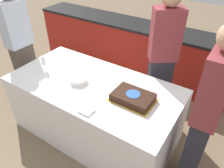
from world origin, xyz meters
TOP-DOWN VIEW (x-y plane):
  - ground_plane at (0.00, 0.00)m, footprint 14.00×14.00m
  - back_counter at (0.00, 1.57)m, footprint 4.40×0.58m
  - dining_table at (0.00, 0.00)m, footprint 1.97×1.00m
  - cake at (0.51, -0.01)m, footprint 0.44×0.31m
  - plate_stack at (-0.16, -0.06)m, footprint 0.20×0.20m
  - wine_glass at (-0.67, -0.08)m, footprint 0.07×0.07m
  - side_plate_near_cake at (0.57, 0.30)m, footprint 0.19×0.19m
  - utensil_pile at (0.22, -0.40)m, footprint 0.13×0.11m
  - person_cutting_cake at (0.51, 0.72)m, footprint 0.39×0.36m
  - person_seated_left at (-1.21, 0.00)m, footprint 0.20×0.33m
  - person_seated_right at (1.21, 0.00)m, footprint 0.21×0.39m

SIDE VIEW (x-z plane):
  - ground_plane at x=0.00m, z-range 0.00..0.00m
  - dining_table at x=0.00m, z-range 0.00..0.76m
  - back_counter at x=0.00m, z-range 0.00..0.92m
  - side_plate_near_cake at x=0.57m, z-range 0.76..0.77m
  - utensil_pile at x=0.22m, z-range 0.76..0.78m
  - plate_stack at x=-0.16m, z-range 0.76..0.82m
  - cake at x=0.51m, z-range 0.76..0.84m
  - person_seated_left at x=-1.21m, z-range 0.04..1.73m
  - wine_glass at x=-0.67m, z-range 0.79..0.98m
  - person_seated_right at x=1.21m, z-range 0.04..1.75m
  - person_cutting_cake at x=0.51m, z-range 0.05..1.77m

